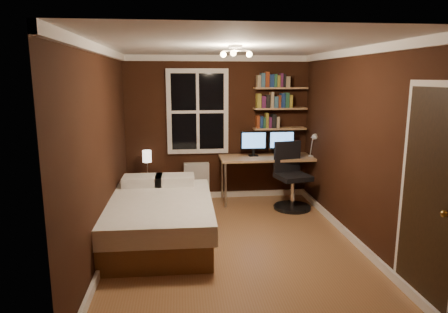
{
  "coord_description": "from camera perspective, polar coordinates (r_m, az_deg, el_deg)",
  "views": [
    {
      "loc": [
        -0.66,
        -4.84,
        2.13
      ],
      "look_at": [
        -0.07,
        0.45,
        1.07
      ],
      "focal_mm": 32.0,
      "sensor_mm": 36.0,
      "label": 1
    }
  ],
  "objects": [
    {
      "name": "books_row_upper",
      "position": [
        7.04,
        8.11,
        10.71
      ],
      "size": [
        0.54,
        0.16,
        0.23
      ],
      "primitive_type": null,
      "color": "#285E3D",
      "rests_on": "bookshelf_upper"
    },
    {
      "name": "wall_left",
      "position": [
        5.01,
        -17.07,
        0.59
      ],
      "size": [
        0.04,
        4.2,
        2.5
      ],
      "primitive_type": "cube",
      "color": "black",
      "rests_on": "ground"
    },
    {
      "name": "books_row_lower",
      "position": [
        7.08,
        7.96,
        5.03
      ],
      "size": [
        0.42,
        0.16,
        0.23
      ],
      "primitive_type": null,
      "color": "maroon",
      "rests_on": "bookshelf_lower"
    },
    {
      "name": "bedside_lamp",
      "position": [
        6.86,
        -10.92,
        -0.93
      ],
      "size": [
        0.15,
        0.15,
        0.44
      ],
      "primitive_type": null,
      "color": "#EFE1C9",
      "rests_on": "nightstand"
    },
    {
      "name": "door",
      "position": [
        4.13,
        27.06,
        -5.57
      ],
      "size": [
        0.03,
        0.82,
        2.05
      ],
      "primitive_type": null,
      "color": "black",
      "rests_on": "ground"
    },
    {
      "name": "ceiling_fixture",
      "position": [
        4.79,
        1.62,
        14.44
      ],
      "size": [
        0.44,
        0.44,
        0.18
      ],
      "primitive_type": null,
      "color": "beige",
      "rests_on": "ceiling"
    },
    {
      "name": "bed",
      "position": [
        5.43,
        -9.67,
        -8.69
      ],
      "size": [
        1.5,
        2.06,
        0.69
      ],
      "rotation": [
        0.0,
        0.0,
        -0.01
      ],
      "color": "brown",
      "rests_on": "ground"
    },
    {
      "name": "window",
      "position": [
        6.93,
        -3.78,
        6.4
      ],
      "size": [
        1.06,
        0.06,
        1.46
      ],
      "primitive_type": "cube",
      "color": "white",
      "rests_on": "wall_back"
    },
    {
      "name": "books_row_middle",
      "position": [
        7.05,
        8.04,
        7.86
      ],
      "size": [
        0.54,
        0.16,
        0.23
      ],
      "primitive_type": null,
      "color": "navy",
      "rests_on": "bookshelf_middle"
    },
    {
      "name": "radiator",
      "position": [
        7.06,
        -3.93,
        -3.57
      ],
      "size": [
        0.44,
        0.15,
        0.66
      ],
      "primitive_type": "cube",
      "color": "silver",
      "rests_on": "ground"
    },
    {
      "name": "wall_right",
      "position": [
        5.41,
        18.43,
        1.27
      ],
      "size": [
        0.04,
        4.2,
        2.5
      ],
      "primitive_type": "cube",
      "color": "black",
      "rests_on": "ground"
    },
    {
      "name": "bookshelf_middle",
      "position": [
        7.06,
        8.01,
        6.81
      ],
      "size": [
        0.92,
        0.22,
        0.03
      ],
      "primitive_type": "cube",
      "color": "tan",
      "rests_on": "wall_back"
    },
    {
      "name": "desk",
      "position": [
        6.92,
        6.37,
        -0.49
      ],
      "size": [
        1.67,
        0.63,
        0.79
      ],
      "color": "tan",
      "rests_on": "ground"
    },
    {
      "name": "monitor_left",
      "position": [
        6.9,
        4.24,
        1.85
      ],
      "size": [
        0.46,
        0.12,
        0.43
      ],
      "primitive_type": null,
      "color": "black",
      "rests_on": "desk"
    },
    {
      "name": "door_knob",
      "position": [
        3.88,
        28.94,
        -7.17
      ],
      "size": [
        0.06,
        0.06,
        0.06
      ],
      "primitive_type": "sphere",
      "color": "gold",
      "rests_on": "door"
    },
    {
      "name": "wall_back",
      "position": [
        7.02,
        -0.91,
        4.03
      ],
      "size": [
        3.2,
        0.04,
        2.5
      ],
      "primitive_type": "cube",
      "color": "black",
      "rests_on": "ground"
    },
    {
      "name": "nightstand",
      "position": [
        6.97,
        -10.78,
        -4.66
      ],
      "size": [
        0.48,
        0.48,
        0.49
      ],
      "primitive_type": "cube",
      "rotation": [
        0.0,
        0.0,
        -0.25
      ],
      "color": "brown",
      "rests_on": "ground"
    },
    {
      "name": "floor",
      "position": [
        5.33,
        1.32,
        -12.36
      ],
      "size": [
        4.2,
        4.2,
        0.0
      ],
      "primitive_type": "plane",
      "color": "brown",
      "rests_on": "ground"
    },
    {
      "name": "bookshelf_upper",
      "position": [
        7.04,
        8.09,
        9.65
      ],
      "size": [
        0.92,
        0.22,
        0.03
      ],
      "primitive_type": "cube",
      "color": "tan",
      "rests_on": "wall_back"
    },
    {
      "name": "desk_lamp",
      "position": [
        6.9,
        12.62,
        1.65
      ],
      "size": [
        0.14,
        0.32,
        0.44
      ],
      "primitive_type": null,
      "color": "silver",
      "rests_on": "desk"
    },
    {
      "name": "bookshelf_lower",
      "position": [
        7.09,
        7.93,
        3.99
      ],
      "size": [
        0.92,
        0.22,
        0.03
      ],
      "primitive_type": "cube",
      "color": "tan",
      "rests_on": "wall_back"
    },
    {
      "name": "monitor_right",
      "position": [
        7.0,
        8.23,
        1.91
      ],
      "size": [
        0.46,
        0.12,
        0.43
      ],
      "primitive_type": null,
      "color": "black",
      "rests_on": "desk"
    },
    {
      "name": "office_chair",
      "position": [
        6.67,
        9.58,
        -3.72
      ],
      "size": [
        0.6,
        0.6,
        1.09
      ],
      "rotation": [
        0.0,
        0.0,
        0.23
      ],
      "color": "black",
      "rests_on": "ground"
    },
    {
      "name": "ceiling",
      "position": [
        4.9,
        1.46,
        15.54
      ],
      "size": [
        3.2,
        4.2,
        0.02
      ],
      "primitive_type": "cube",
      "color": "white",
      "rests_on": "wall_back"
    }
  ]
}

